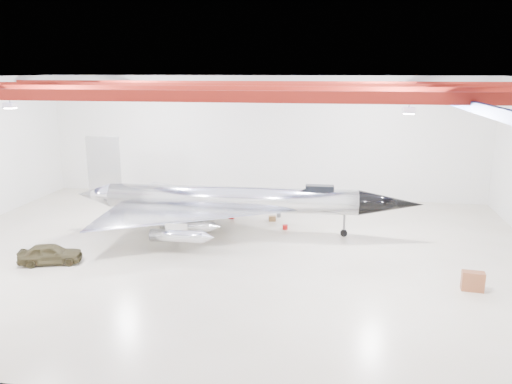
# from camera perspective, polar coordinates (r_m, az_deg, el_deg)

# --- Properties ---
(floor) EXTENTS (40.00, 40.00, 0.00)m
(floor) POSITION_cam_1_polar(r_m,az_deg,el_deg) (32.63, -3.41, -6.84)
(floor) COLOR #BFB397
(floor) RESTS_ON ground
(wall_back) EXTENTS (40.00, 0.00, 40.00)m
(wall_back) POSITION_cam_1_polar(r_m,az_deg,el_deg) (45.68, 0.65, 6.27)
(wall_back) COLOR silver
(wall_back) RESTS_ON floor
(ceiling) EXTENTS (40.00, 40.00, 0.00)m
(ceiling) POSITION_cam_1_polar(r_m,az_deg,el_deg) (30.54, -3.71, 12.86)
(ceiling) COLOR #0A0F38
(ceiling) RESTS_ON wall_back
(ceiling_structure) EXTENTS (39.50, 29.50, 1.08)m
(ceiling_structure) POSITION_cam_1_polar(r_m,az_deg,el_deg) (30.56, -3.69, 11.59)
(ceiling_structure) COLOR maroon
(ceiling_structure) RESTS_ON ceiling
(jet_aircraft) EXTENTS (25.08, 14.88, 6.84)m
(jet_aircraft) POSITION_cam_1_polar(r_m,az_deg,el_deg) (35.80, -2.91, -1.18)
(jet_aircraft) COLOR silver
(jet_aircraft) RESTS_ON floor
(jeep) EXTENTS (3.96, 2.53, 1.25)m
(jeep) POSITION_cam_1_polar(r_m,az_deg,el_deg) (32.95, -22.45, -6.54)
(jeep) COLOR #38321C
(jeep) RESTS_ON floor
(desk) EXTENTS (1.20, 0.68, 1.05)m
(desk) POSITION_cam_1_polar(r_m,az_deg,el_deg) (29.37, 23.53, -9.33)
(desk) COLOR brown
(desk) RESTS_ON floor
(crate_ply) EXTENTS (0.55, 0.46, 0.36)m
(crate_ply) POSITION_cam_1_polar(r_m,az_deg,el_deg) (37.39, -8.52, -3.96)
(crate_ply) COLOR olive
(crate_ply) RESTS_ON floor
(toolbox_red) EXTENTS (0.43, 0.36, 0.28)m
(toolbox_red) POSITION_cam_1_polar(r_m,az_deg,el_deg) (39.64, -2.82, -2.85)
(toolbox_red) COLOR #A51011
(toolbox_red) RESTS_ON floor
(parts_bin) EXTENTS (0.62, 0.54, 0.38)m
(parts_bin) POSITION_cam_1_polar(r_m,az_deg,el_deg) (38.98, 1.87, -3.05)
(parts_bin) COLOR olive
(parts_bin) RESTS_ON floor
(crate_small) EXTENTS (0.42, 0.36, 0.25)m
(crate_small) POSITION_cam_1_polar(r_m,az_deg,el_deg) (40.13, -7.35, -2.76)
(crate_small) COLOR #59595B
(crate_small) RESTS_ON floor
(tool_chest) EXTENTS (0.40, 0.40, 0.35)m
(tool_chest) POSITION_cam_1_polar(r_m,az_deg,el_deg) (36.99, 3.35, -4.03)
(tool_chest) COLOR #A51011
(tool_chest) RESTS_ON floor
(oil_barrel) EXTENTS (0.63, 0.51, 0.44)m
(oil_barrel) POSITION_cam_1_polar(r_m,az_deg,el_deg) (39.79, -5.96, -2.72)
(oil_barrel) COLOR olive
(oil_barrel) RESTS_ON floor
(spares_box) EXTENTS (0.38, 0.38, 0.31)m
(spares_box) POSITION_cam_1_polar(r_m,az_deg,el_deg) (40.02, 2.62, -2.66)
(spares_box) COLOR #59595B
(spares_box) RESTS_ON floor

